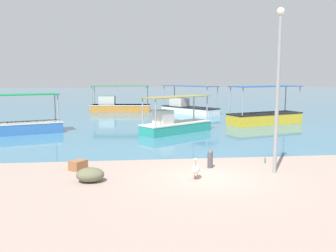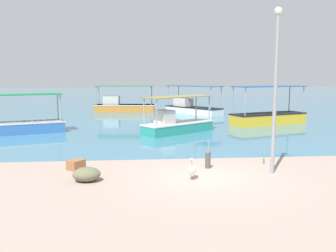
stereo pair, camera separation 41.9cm
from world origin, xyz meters
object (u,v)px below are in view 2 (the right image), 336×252
(fishing_boat_near_left, at_px, (123,105))
(glass_bottle, at_px, (264,161))
(fishing_boat_near_right, at_px, (12,126))
(lamp_post, at_px, (275,83))
(fishing_boat_far_left, at_px, (268,116))
(cargo_crate, at_px, (76,165))
(pelican, at_px, (192,169))
(fishing_boat_center, at_px, (192,107))
(mooring_bollard, at_px, (208,158))
(fishing_boat_far_right, at_px, (176,124))
(net_pile, at_px, (87,174))

(fishing_boat_near_left, relative_size, glass_bottle, 22.43)
(fishing_boat_near_right, distance_m, lamp_post, 16.91)
(fishing_boat_far_left, distance_m, cargo_crate, 17.38)
(fishing_boat_far_left, distance_m, fishing_boat_near_right, 17.86)
(pelican, bearing_deg, fishing_boat_far_left, 60.79)
(fishing_boat_center, distance_m, pelican, 22.43)
(fishing_boat_near_left, distance_m, pelican, 25.00)
(lamp_post, height_order, mooring_bollard, lamp_post)
(lamp_post, height_order, cargo_crate, lamp_post)
(mooring_bollard, relative_size, glass_bottle, 2.69)
(mooring_bollard, xyz_separation_m, glass_bottle, (2.47, 0.50, -0.28))
(pelican, xyz_separation_m, mooring_bollard, (0.86, 1.53, 0.01))
(lamp_post, bearing_deg, fishing_boat_near_left, 104.76)
(cargo_crate, bearing_deg, fishing_boat_far_left, 45.21)
(pelican, bearing_deg, fishing_boat_near_right, 131.12)
(fishing_boat_far_right, distance_m, fishing_boat_center, 11.90)
(fishing_boat_far_right, relative_size, mooring_bollard, 6.82)
(fishing_boat_near_left, height_order, pelican, fishing_boat_near_left)
(fishing_boat_near_left, bearing_deg, mooring_bollard, -79.98)
(lamp_post, height_order, glass_bottle, lamp_post)
(fishing_boat_near_left, height_order, mooring_bollard, fishing_boat_near_left)
(mooring_bollard, height_order, net_pile, mooring_bollard)
(lamp_post, bearing_deg, fishing_boat_center, 89.40)
(cargo_crate, bearing_deg, fishing_boat_far_right, 60.67)
(fishing_boat_near_right, distance_m, glass_bottle, 15.93)
(pelican, distance_m, mooring_bollard, 1.75)
(net_pile, bearing_deg, fishing_boat_center, 72.22)
(mooring_bollard, height_order, cargo_crate, mooring_bollard)
(fishing_boat_near_left, distance_m, fishing_boat_near_right, 15.11)
(fishing_boat_near_left, relative_size, pelican, 7.57)
(net_pile, height_order, cargo_crate, net_pile)
(fishing_boat_near_left, relative_size, fishing_boat_far_right, 1.22)
(net_pile, relative_size, cargo_crate, 1.58)
(fishing_boat_far_right, distance_m, pelican, 10.62)
(fishing_boat_near_right, height_order, pelican, fishing_boat_near_right)
(fishing_boat_center, xyz_separation_m, lamp_post, (-0.23, -21.64, 2.82))
(fishing_boat_far_right, xyz_separation_m, pelican, (-0.60, -10.60, -0.20))
(fishing_boat_far_right, height_order, mooring_bollard, fishing_boat_far_right)
(fishing_boat_far_right, distance_m, fishing_boat_near_right, 10.33)
(fishing_boat_far_left, distance_m, lamp_post, 14.66)
(net_pile, distance_m, glass_bottle, 7.33)
(mooring_bollard, bearing_deg, cargo_crate, 177.25)
(fishing_boat_near_left, distance_m, fishing_boat_center, 7.11)
(pelican, xyz_separation_m, net_pile, (-3.73, 0.06, -0.13))
(fishing_boat_far_right, relative_size, pelican, 6.19)
(cargo_crate, bearing_deg, mooring_bollard, -2.75)
(fishing_boat_near_left, bearing_deg, cargo_crate, -92.75)
(pelican, xyz_separation_m, lamp_post, (3.14, 0.54, 3.04))
(fishing_boat_center, relative_size, pelican, 7.32)
(fishing_boat_center, bearing_deg, mooring_bollard, -96.91)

